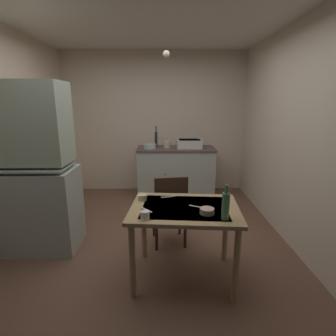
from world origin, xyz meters
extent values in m
plane|color=brown|center=(0.00, 0.00, 0.00)|extent=(5.28, 5.28, 0.00)
cube|color=beige|center=(0.00, 2.19, 1.30)|extent=(3.51, 0.10, 2.60)
cube|color=beige|center=(1.75, 0.00, 1.30)|extent=(0.10, 4.38, 2.60)
cube|color=silver|center=(0.00, 0.00, 2.65)|extent=(3.51, 4.38, 0.10)
cube|color=#AAB3A8|center=(-1.26, -0.03, 0.48)|extent=(0.84, 0.56, 0.96)
cube|color=#A8B9A3|center=(-1.26, -0.03, 1.47)|extent=(0.77, 0.48, 0.88)
cube|color=#ABBAAE|center=(-1.26, -0.06, 1.00)|extent=(0.76, 0.51, 0.02)
cube|color=#AAB3A8|center=(0.40, 1.82, 0.43)|extent=(1.38, 0.60, 0.85)
cube|color=brown|center=(0.40, 1.82, 0.87)|extent=(1.41, 0.63, 0.03)
sphere|color=#2D2823|center=(0.19, 1.51, 0.47)|extent=(0.02, 0.02, 0.02)
cube|color=silver|center=(0.64, 1.82, 0.96)|extent=(0.44, 0.34, 0.15)
cube|color=black|center=(0.64, 1.82, 1.03)|extent=(0.38, 0.28, 0.01)
cylinder|color=#232328|center=(0.04, 1.87, 1.02)|extent=(0.05, 0.05, 0.28)
cylinder|color=#232328|center=(0.04, 1.80, 1.12)|extent=(0.03, 0.12, 0.03)
cylinder|color=#262829|center=(0.04, 1.93, 1.21)|extent=(0.02, 0.16, 0.12)
cylinder|color=#ADD1C1|center=(-0.07, 1.77, 0.92)|extent=(0.23, 0.23, 0.08)
cylinder|color=beige|center=(0.23, 1.83, 0.95)|extent=(0.13, 0.13, 0.12)
cube|color=tan|center=(0.37, -0.62, 0.72)|extent=(1.07, 0.84, 0.04)
cube|color=silver|center=(0.37, -0.62, 0.74)|extent=(0.83, 0.66, 0.00)
cylinder|color=tan|center=(-0.10, -0.90, 0.35)|extent=(0.06, 0.06, 0.71)
cylinder|color=tan|center=(0.79, -0.98, 0.35)|extent=(0.06, 0.06, 0.71)
cylinder|color=tan|center=(-0.04, -0.27, 0.35)|extent=(0.06, 0.06, 0.71)
cylinder|color=tan|center=(0.84, -0.34, 0.35)|extent=(0.06, 0.06, 0.71)
cube|color=#3B261C|center=(0.24, 0.06, 0.43)|extent=(0.45, 0.45, 0.03)
cube|color=#38241A|center=(0.26, -0.13, 0.67)|extent=(0.38, 0.07, 0.44)
cylinder|color=#3B261C|center=(0.39, 0.25, 0.21)|extent=(0.04, 0.04, 0.42)
cylinder|color=#3B261C|center=(0.05, 0.20, 0.21)|extent=(0.04, 0.04, 0.42)
cylinder|color=#3B261C|center=(0.43, -0.09, 0.21)|extent=(0.04, 0.04, 0.42)
cylinder|color=#3B261C|center=(0.09, -0.13, 0.21)|extent=(0.04, 0.04, 0.42)
cylinder|color=tan|center=(0.56, -0.78, 0.77)|extent=(0.13, 0.13, 0.05)
cylinder|color=white|center=(0.02, -0.88, 0.78)|extent=(0.08, 0.08, 0.07)
cylinder|color=beige|center=(-0.04, -0.43, 0.77)|extent=(0.09, 0.09, 0.06)
cylinder|color=#4C7F56|center=(0.69, -0.89, 0.86)|extent=(0.07, 0.07, 0.23)
cylinder|color=#4C7F56|center=(0.69, -0.89, 1.01)|extent=(0.03, 0.03, 0.07)
cube|color=silver|center=(0.51, -0.63, 0.74)|extent=(0.18, 0.10, 0.00)
cube|color=beige|center=(0.22, -0.35, 0.74)|extent=(0.15, 0.06, 0.00)
cube|color=beige|center=(0.02, -0.69, 0.74)|extent=(0.12, 0.13, 0.00)
sphere|color=#F9EFCC|center=(0.21, 0.30, 2.23)|extent=(0.08, 0.08, 0.08)
camera|label=1|loc=(0.18, -2.95, 1.70)|focal=28.39mm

